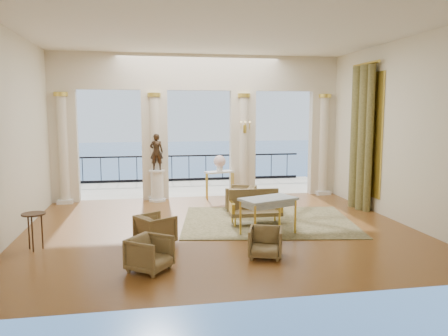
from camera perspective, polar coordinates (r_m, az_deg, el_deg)
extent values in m
plane|color=#4F280D|center=(10.40, -0.58, -7.89)|extent=(9.00, 9.00, 0.00)
plane|color=beige|center=(6.15, 5.59, 2.82)|extent=(9.00, 0.00, 9.00)
plane|color=beige|center=(10.31, -26.16, 3.91)|extent=(0.00, 8.00, 8.00)
plane|color=beige|center=(11.67, 21.83, 4.44)|extent=(0.00, 8.00, 8.00)
plane|color=white|center=(10.19, -0.61, 17.33)|extent=(9.00, 9.00, 0.00)
cube|color=beige|center=(13.90, -3.30, 12.34)|extent=(9.00, 0.30, 1.10)
cube|color=beige|center=(14.00, -20.15, 2.66)|extent=(0.80, 0.30, 3.40)
cylinder|color=beige|center=(13.83, -20.26, 2.18)|extent=(0.28, 0.28, 3.20)
cylinder|color=gold|center=(13.80, -20.56, 9.02)|extent=(0.40, 0.40, 0.12)
cube|color=silver|center=(14.04, -19.98, -4.09)|extent=(0.45, 0.45, 0.12)
cube|color=beige|center=(13.79, -9.02, 2.95)|extent=(0.80, 0.30, 3.40)
cylinder|color=beige|center=(13.62, -9.00, 2.47)|extent=(0.28, 0.28, 3.20)
cylinder|color=gold|center=(13.58, -9.14, 9.43)|extent=(0.40, 0.40, 0.12)
cube|color=silver|center=(13.83, -8.87, -3.90)|extent=(0.45, 0.45, 0.12)
cube|color=beige|center=(14.12, 2.43, 3.13)|extent=(0.80, 0.30, 3.40)
cylinder|color=beige|center=(13.96, 2.59, 2.67)|extent=(0.28, 0.28, 3.20)
cylinder|color=gold|center=(13.92, 2.63, 9.46)|extent=(0.40, 0.40, 0.12)
cube|color=silver|center=(14.16, 2.55, -3.55)|extent=(0.45, 0.45, 0.12)
cube|color=beige|center=(14.94, 12.60, 3.19)|extent=(0.80, 0.30, 3.40)
cylinder|color=beige|center=(14.78, 12.86, 2.75)|extent=(0.28, 0.28, 3.20)
cylinder|color=gold|center=(14.75, 13.04, 9.16)|extent=(0.40, 0.40, 0.12)
cube|color=silver|center=(14.98, 12.69, -3.13)|extent=(0.45, 0.45, 0.12)
cube|color=#A49B89|center=(16.03, -4.02, -2.68)|extent=(10.00, 3.60, 0.10)
cube|color=black|center=(17.46, -4.62, 1.61)|extent=(9.00, 0.06, 0.06)
cube|color=black|center=(17.58, -4.58, -1.47)|extent=(9.00, 0.06, 0.10)
cylinder|color=black|center=(17.52, -4.60, -0.02)|extent=(0.03, 0.03, 1.00)
cylinder|color=black|center=(17.61, -18.00, -0.31)|extent=(0.03, 0.03, 1.00)
cylinder|color=black|center=(18.37, 8.24, 0.27)|extent=(0.03, 0.03, 1.00)
cylinder|color=#4C3823|center=(16.91, 2.40, 5.18)|extent=(0.20, 0.20, 4.20)
plane|color=#27548A|center=(70.46, -8.69, 0.11)|extent=(160.00, 160.00, 0.00)
cylinder|color=brown|center=(12.49, 18.45, 3.60)|extent=(0.26, 0.26, 4.00)
cylinder|color=brown|center=(12.87, 17.34, 3.74)|extent=(0.32, 0.32, 4.00)
cylinder|color=brown|center=(13.28, 16.60, 3.87)|extent=(0.26, 0.26, 4.00)
cylinder|color=gold|center=(12.95, 18.05, 12.82)|extent=(0.08, 1.40, 0.08)
cube|color=gold|center=(12.96, 18.18, 4.17)|extent=(0.04, 1.60, 3.40)
cube|color=gold|center=(13.78, 2.73, 5.11)|extent=(0.10, 0.04, 0.25)
cylinder|color=gold|center=(13.67, 2.23, 5.51)|extent=(0.02, 0.02, 0.22)
cylinder|color=gold|center=(13.70, 2.81, 5.52)|extent=(0.02, 0.02, 0.22)
cylinder|color=gold|center=(13.73, 3.38, 5.52)|extent=(0.02, 0.02, 0.22)
cube|color=#292D16|center=(11.08, 5.72, -6.93)|extent=(4.64, 3.87, 0.02)
imported|color=#47341D|center=(7.76, -9.68, -10.78)|extent=(0.87, 0.87, 0.66)
imported|color=#47341D|center=(8.37, 5.44, -9.48)|extent=(0.76, 0.74, 0.63)
imported|color=#47341D|center=(12.21, 2.23, -3.79)|extent=(0.94, 0.96, 0.76)
imported|color=#47341D|center=(9.23, -8.94, -7.74)|extent=(0.89, 0.90, 0.69)
cube|color=#47341D|center=(10.73, 4.14, -5.89)|extent=(1.28, 0.55, 0.09)
cube|color=#47341D|center=(10.90, 3.88, -4.08)|extent=(1.26, 0.12, 0.51)
cube|color=gold|center=(10.58, 1.02, -5.13)|extent=(0.09, 0.52, 0.24)
cube|color=gold|center=(10.83, 7.20, -4.89)|extent=(0.09, 0.52, 0.24)
cylinder|color=gold|center=(10.47, 1.45, -7.13)|extent=(0.05, 0.05, 0.23)
cylinder|color=gold|center=(10.70, 7.22, -6.87)|extent=(0.05, 0.05, 0.23)
cylinder|color=gold|center=(10.86, 1.09, -6.60)|extent=(0.05, 0.05, 0.23)
cylinder|color=gold|center=(11.09, 6.65, -6.36)|extent=(0.05, 0.05, 0.23)
cube|color=#8EA6B7|center=(9.76, 5.80, -4.06)|extent=(1.38, 1.06, 0.06)
cylinder|color=gold|center=(9.32, 4.07, -7.23)|extent=(0.05, 0.05, 0.78)
cylinder|color=gold|center=(9.98, 9.29, -6.32)|extent=(0.05, 0.05, 0.78)
cylinder|color=gold|center=(9.76, 2.17, -6.55)|extent=(0.05, 0.05, 0.78)
cylinder|color=gold|center=(10.40, 7.29, -5.73)|extent=(0.05, 0.05, 0.78)
cylinder|color=silver|center=(13.67, -8.69, -4.13)|extent=(0.53, 0.53, 0.07)
cylinder|color=silver|center=(13.59, -8.73, -2.27)|extent=(0.39, 0.39, 0.85)
cylinder|color=silver|center=(13.52, -8.76, -0.35)|extent=(0.49, 0.49, 0.05)
imported|color=#2F2115|center=(13.46, -8.81, 2.10)|extent=(0.44, 0.32, 1.11)
cube|color=silver|center=(13.77, -0.57, -0.52)|extent=(0.99, 0.65, 0.05)
cylinder|color=gold|center=(13.53, -1.83, -2.54)|extent=(0.05, 0.05, 0.83)
cylinder|color=gold|center=(13.92, 1.17, -2.26)|extent=(0.05, 0.05, 0.83)
cylinder|color=gold|center=(13.75, -2.33, -2.38)|extent=(0.05, 0.05, 0.83)
cylinder|color=gold|center=(14.14, 0.64, -2.11)|extent=(0.05, 0.05, 0.83)
cylinder|color=silver|center=(13.75, -0.57, 0.08)|extent=(0.19, 0.19, 0.24)
sphere|color=#C38A90|center=(13.72, -0.57, 0.88)|extent=(0.38, 0.38, 0.38)
cylinder|color=black|center=(9.44, -23.63, -5.53)|extent=(0.46, 0.46, 0.03)
cylinder|color=black|center=(9.56, -22.66, -7.62)|extent=(0.03, 0.03, 0.72)
cylinder|color=black|center=(9.62, -24.14, -7.60)|extent=(0.03, 0.03, 0.72)
cylinder|color=black|center=(9.39, -23.74, -7.95)|extent=(0.03, 0.03, 0.72)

